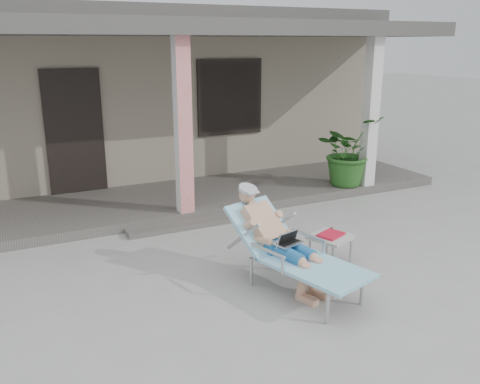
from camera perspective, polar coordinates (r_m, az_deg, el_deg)
ground at (r=6.14m, az=0.87°, el=-9.30°), size 60.00×60.00×0.00m
house at (r=11.74m, az=-13.72°, el=11.17°), size 10.40×5.40×3.30m
porch_deck at (r=8.71m, az=-8.00°, el=-0.98°), size 10.00×2.00×0.15m
porch_overhang at (r=8.26m, az=-8.66°, el=17.16°), size 10.00×2.30×2.85m
porch_step at (r=7.69m, az=-5.33°, el=-3.58°), size 2.00×0.30×0.07m
lounger at (r=5.64m, az=5.15°, el=-3.94°), size 1.11×1.83×1.15m
side_table at (r=6.39m, az=10.14°, el=-5.14°), size 0.59×0.59×0.41m
potted_palm at (r=9.41m, az=11.99°, el=4.54°), size 1.39×1.30×1.25m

